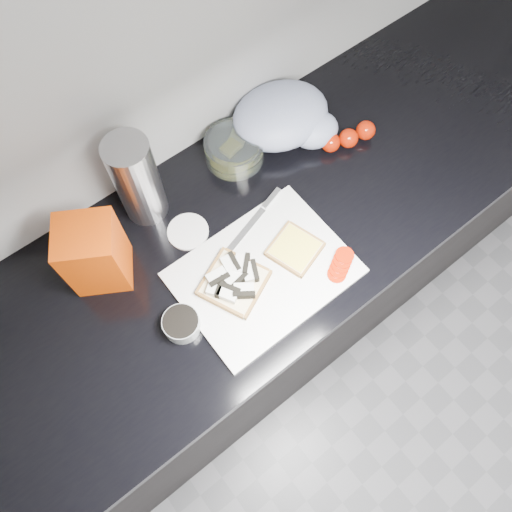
{
  "coord_description": "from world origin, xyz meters",
  "views": [
    {
      "loc": [
        -0.41,
        0.73,
        1.99
      ],
      "look_at": [
        -0.11,
        1.11,
        0.95
      ],
      "focal_mm": 35.0,
      "sensor_mm": 36.0,
      "label": 1
    }
  ],
  "objects": [
    {
      "name": "glass_bowl",
      "position": [
        0.04,
        1.4,
        0.93
      ],
      "size": [
        0.16,
        0.16,
        0.06
      ],
      "rotation": [
        0.0,
        0.0,
        0.21
      ],
      "color": "silver",
      "rests_on": "countertop"
    },
    {
      "name": "cutting_board",
      "position": [
        -0.11,
        1.08,
        0.91
      ],
      "size": [
        0.4,
        0.3,
        0.01
      ],
      "primitive_type": "cube",
      "color": "silver",
      "rests_on": "countertop"
    },
    {
      "name": "base_cabinet",
      "position": [
        0.0,
        1.2,
        0.43
      ],
      "size": [
        3.5,
        0.6,
        0.86
      ],
      "primitive_type": "cube",
      "color": "black",
      "rests_on": "ground"
    },
    {
      "name": "bread_bag",
      "position": [
        -0.4,
        1.32,
        1.0
      ],
      "size": [
        0.17,
        0.16,
        0.2
      ],
      "primitive_type": "cube",
      "rotation": [
        0.0,
        0.0,
        -0.53
      ],
      "color": "red",
      "rests_on": "countertop"
    },
    {
      "name": "bread_left",
      "position": [
        -0.18,
        1.1,
        0.93
      ],
      "size": [
        0.18,
        0.18,
        0.04
      ],
      "rotation": [
        0.0,
        0.0,
        0.42
      ],
      "color": "beige",
      "rests_on": "cutting_board"
    },
    {
      "name": "knife",
      "position": [
        -0.01,
        1.22,
        0.92
      ],
      "size": [
        0.21,
        0.07,
        0.01
      ],
      "rotation": [
        0.0,
        0.0,
        0.28
      ],
      "color": "silver",
      "rests_on": "cutting_board"
    },
    {
      "name": "seed_tub",
      "position": [
        -0.34,
        1.09,
        0.92
      ],
      "size": [
        0.08,
        0.08,
        0.04
      ],
      "color": "gray",
      "rests_on": "countertop"
    },
    {
      "name": "tomato_slices",
      "position": [
        0.04,
        0.98,
        0.92
      ],
      "size": [
        0.1,
        0.08,
        0.02
      ],
      "rotation": [
        0.0,
        0.0,
        0.02
      ],
      "color": "#9B1803",
      "rests_on": "cutting_board"
    },
    {
      "name": "bread_right",
      "position": [
        -0.02,
        1.08,
        0.92
      ],
      "size": [
        0.14,
        0.14,
        0.02
      ],
      "rotation": [
        0.0,
        0.0,
        0.3
      ],
      "color": "beige",
      "rests_on": "cutting_board"
    },
    {
      "name": "tub_lid",
      "position": [
        -0.19,
        1.29,
        0.9
      ],
      "size": [
        0.12,
        0.12,
        0.01
      ],
      "primitive_type": "cylinder",
      "rotation": [
        0.0,
        0.0,
        0.18
      ],
      "color": "silver",
      "rests_on": "countertop"
    },
    {
      "name": "whole_tomatoes",
      "position": [
        0.3,
        1.25,
        0.93
      ],
      "size": [
        0.15,
        0.08,
        0.05
      ],
      "rotation": [
        0.0,
        0.0,
        0.16
      ],
      "color": "#9B1803",
      "rests_on": "countertop"
    },
    {
      "name": "steel_canister",
      "position": [
        -0.23,
        1.41,
        1.03
      ],
      "size": [
        0.1,
        0.1,
        0.25
      ],
      "primitive_type": "cylinder",
      "color": "#A8A7AC",
      "rests_on": "countertop"
    },
    {
      "name": "countertop",
      "position": [
        0.0,
        1.2,
        0.88
      ],
      "size": [
        3.5,
        0.64,
        0.04
      ],
      "primitive_type": "cube",
      "color": "black",
      "rests_on": "base_cabinet"
    },
    {
      "name": "grocery_bag",
      "position": [
        0.2,
        1.38,
        0.96
      ],
      "size": [
        0.3,
        0.27,
        0.12
      ],
      "rotation": [
        0.0,
        0.0,
        -0.16
      ],
      "color": "#939DB6",
      "rests_on": "countertop"
    }
  ]
}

